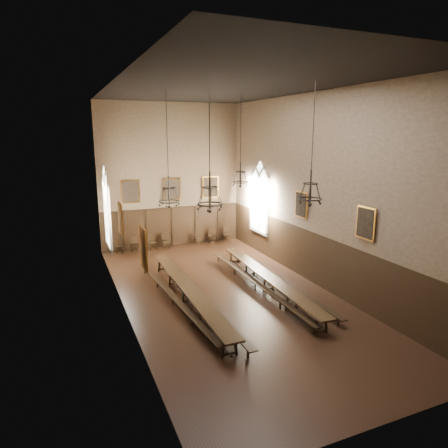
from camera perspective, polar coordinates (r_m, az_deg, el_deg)
floor at (r=18.25m, az=0.54°, el=-10.23°), size 9.00×18.00×0.02m
ceiling at (r=16.89m, az=0.61°, el=19.19°), size 9.00×18.00×0.02m
wall_back at (r=25.45m, az=-7.57°, el=6.78°), size 9.00×0.02×9.00m
wall_front at (r=9.61m, az=22.49°, el=-4.16°), size 9.00×0.02×9.00m
wall_left at (r=15.78m, az=-14.65°, el=2.77°), size 0.02×18.00×9.00m
wall_right at (r=19.22m, az=13.05°, el=4.61°), size 0.02×18.00×9.00m
wainscot_panelling at (r=17.79m, az=0.55°, el=-6.50°), size 9.00×18.00×2.50m
table_left at (r=17.36m, az=-5.11°, el=-10.11°), size 0.82×9.98×0.78m
table_right at (r=18.71m, az=6.38°, el=-8.47°), size 1.10×9.51×0.74m
bench_left_outer at (r=17.42m, az=-7.35°, el=-10.52°), size 0.92×9.38×0.42m
bench_left_inner at (r=17.64m, az=-3.76°, el=-9.99°), size 0.33×10.70×0.48m
bench_right_inner at (r=18.81m, az=4.46°, el=-8.59°), size 0.34×9.84×0.44m
bench_right_outer at (r=19.25m, az=7.86°, el=-8.22°), size 0.41×9.30×0.42m
chair_0 at (r=25.13m, az=-14.66°, el=-3.46°), size 0.48×0.48×0.88m
chair_1 at (r=25.28m, az=-12.66°, el=-3.19°), size 0.43×0.43×0.96m
chair_2 at (r=25.38m, az=-10.18°, el=-3.01°), size 0.44×0.44×0.97m
chair_3 at (r=25.65m, az=-8.27°, el=-2.75°), size 0.46×0.46×1.00m
chair_5 at (r=26.23m, az=-3.75°, el=-2.39°), size 0.40×0.40×0.86m
chair_6 at (r=26.50m, az=-1.73°, el=-2.13°), size 0.52×0.52×0.96m
chair_7 at (r=26.91m, az=0.39°, el=-1.89°), size 0.49×0.49×0.97m
chandelier_back_left at (r=18.33m, az=-7.87°, el=4.15°), size 0.95×0.95×5.06m
chandelier_back_right at (r=19.94m, az=2.36°, el=6.85°), size 0.80×0.80×4.38m
chandelier_front_left at (r=13.48m, az=-2.02°, el=4.01°), size 0.89×0.89×4.36m
chandelier_front_right at (r=15.47m, az=12.22°, el=4.55°), size 0.90×0.90×4.45m
portrait_back_0 at (r=24.86m, az=-13.23°, el=4.56°), size 1.10×0.12×1.40m
portrait_back_1 at (r=25.42m, az=-7.44°, el=4.96°), size 1.10×0.12×1.40m
portrait_back_2 at (r=26.22m, az=-1.93°, el=5.31°), size 1.10×0.12×1.40m
portrait_left_0 at (r=16.92m, az=-14.57°, el=0.68°), size 0.12×1.00×1.30m
portrait_left_1 at (r=12.60m, az=-11.49°, el=-3.30°), size 0.12×1.00×1.30m
portrait_right_0 at (r=20.08m, az=10.98°, el=2.74°), size 0.12×1.00×1.30m
portrait_right_1 at (r=16.61m, az=19.58°, el=0.12°), size 0.12×1.00×1.30m
window_right at (r=23.96m, az=5.08°, el=3.82°), size 0.20×2.20×4.60m
window_left at (r=21.35m, az=-16.46°, el=2.22°), size 0.20×2.20×4.60m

